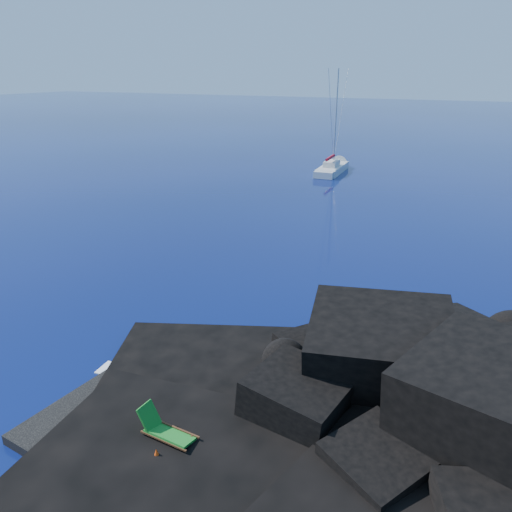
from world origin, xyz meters
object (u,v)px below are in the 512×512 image
Objects in this scene: sailboat at (332,172)px; deck_chair at (169,428)px; sunbather at (111,438)px; marker_cone at (157,456)px.

deck_chair is (9.08, -45.47, 0.97)m from sailboat.
sunbather is 3.49× the size of marker_cone.
marker_cone is at bearing -80.94° from deck_chair.
sunbather is (7.37, -46.19, 0.52)m from sailboat.
deck_chair reaches higher than marker_cone.
deck_chair is at bearing -82.02° from sailboat.
deck_chair is 3.71× the size of marker_cone.
deck_chair is 0.87m from marker_cone.
sailboat reaches higher than sunbather.
sunbather is at bearing -84.25° from sailboat.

